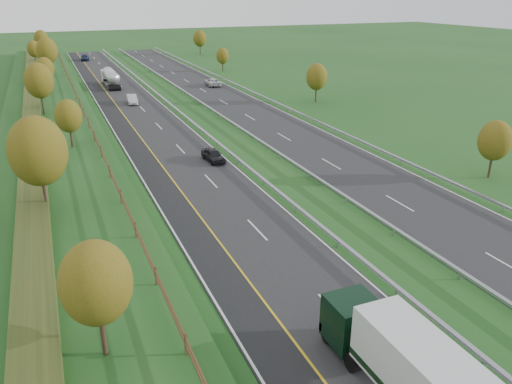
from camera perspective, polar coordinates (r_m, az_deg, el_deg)
ground at (r=70.72m, az=-4.97°, el=7.27°), size 400.00×400.00×0.00m
near_carriageway at (r=73.54m, az=-12.19°, el=7.45°), size 10.50×200.00×0.04m
far_carriageway at (r=78.12m, az=-0.14°, el=8.78°), size 10.50×200.00×0.04m
hard_shoulder at (r=72.98m, az=-15.09°, el=7.08°), size 3.00×200.00×0.04m
lane_markings at (r=74.80m, az=-7.33°, el=8.03°), size 26.75×200.00×0.01m
embankment_left at (r=72.18m, az=-22.46°, el=6.81°), size 12.00×200.00×2.00m
hedge_left at (r=71.87m, az=-24.23°, el=7.76°), size 2.20×180.00×1.10m
fence_left at (r=71.53m, az=-19.04°, el=8.58°), size 0.12×189.06×1.20m
median_barrier_near at (r=74.60m, az=-7.90°, el=8.41°), size 0.32×200.00×0.71m
median_barrier_far at (r=76.03m, az=-4.15°, el=8.82°), size 0.32×200.00×0.71m
outer_barrier_far at (r=80.35m, az=3.74°, el=9.55°), size 0.32×200.00×0.71m
trees_left at (r=67.80m, az=-22.72°, el=10.56°), size 6.64×164.30×7.66m
trees_far at (r=108.99m, az=0.41°, el=14.81°), size 8.45×118.60×7.12m
road_tanker at (r=106.31m, az=-16.30°, el=12.48°), size 2.40×11.22×3.46m
car_dark_near at (r=56.38m, az=-4.91°, el=4.22°), size 1.98×4.22×1.40m
car_silver_mid at (r=88.77m, az=-14.01°, el=10.26°), size 1.84×4.64×1.50m
car_small_far at (r=150.18m, az=-18.98°, el=14.32°), size 2.46×5.32×1.51m
car_oncoming at (r=103.52m, az=-4.97°, el=12.42°), size 2.89×5.63×1.52m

